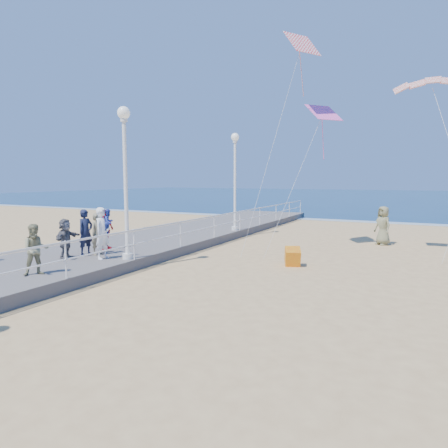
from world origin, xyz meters
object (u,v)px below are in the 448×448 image
at_px(spectator_6, 98,234).
at_px(lamp_post_far, 235,171).
at_px(woman_holding_toddler, 103,233).
at_px(spectator_3, 105,230).
at_px(lamp_post_mid, 125,167).
at_px(toddler_held, 109,222).
at_px(beach_walker_c, 383,226).
at_px(spectator_0, 86,232).
at_px(spectator_5, 65,238).
at_px(box_kite, 293,258).
at_px(spectator_1, 36,250).

bearing_deg(spectator_6, lamp_post_far, -2.45).
relative_size(woman_holding_toddler, spectator_3, 1.14).
relative_size(lamp_post_mid, lamp_post_far, 1.00).
xyz_separation_m(toddler_held, beach_walker_c, (8.25, 10.19, -0.76)).
bearing_deg(spectator_0, lamp_post_far, -8.52).
bearing_deg(spectator_0, spectator_5, 169.78).
relative_size(beach_walker_c, box_kite, 3.19).
xyz_separation_m(spectator_3, beach_walker_c, (9.66, 8.88, -0.25)).
bearing_deg(spectator_1, spectator_6, 44.17).
bearing_deg(box_kite, toddler_held, -171.37).
bearing_deg(spectator_0, lamp_post_mid, -84.15).
bearing_deg(lamp_post_mid, spectator_0, -177.50).
relative_size(spectator_3, spectator_6, 1.03).
bearing_deg(beach_walker_c, box_kite, -67.70).
height_order(spectator_1, spectator_3, spectator_3).
distance_m(toddler_held, spectator_5, 1.70).
distance_m(spectator_1, box_kite, 8.72).
height_order(toddler_held, beach_walker_c, toddler_held).
xyz_separation_m(spectator_0, box_kite, (6.99, 3.34, -0.96)).
distance_m(toddler_held, spectator_3, 1.99).
distance_m(woman_holding_toddler, spectator_3, 1.93).
xyz_separation_m(woman_holding_toddler, spectator_6, (-0.72, 0.50, -0.13)).
distance_m(spectator_3, spectator_6, 1.10).
relative_size(spectator_1, spectator_6, 0.97).
distance_m(toddler_held, spectator_6, 1.08).
relative_size(spectator_1, box_kite, 2.55).
bearing_deg(spectator_5, lamp_post_far, -26.62).
bearing_deg(spectator_3, spectator_0, -176.89).
distance_m(woman_holding_toddler, spectator_6, 0.89).
height_order(lamp_post_far, spectator_5, lamp_post_far).
distance_m(lamp_post_far, spectator_1, 12.37).
distance_m(lamp_post_mid, spectator_1, 4.05).
bearing_deg(lamp_post_far, beach_walker_c, 7.23).
xyz_separation_m(woman_holding_toddler, spectator_3, (-1.26, 1.45, -0.11)).
xyz_separation_m(lamp_post_far, spectator_1, (-0.84, -12.08, -2.50)).
xyz_separation_m(spectator_6, box_kite, (6.60, 3.13, -0.89)).
xyz_separation_m(spectator_1, spectator_6, (-0.68, 3.21, 0.02)).
bearing_deg(lamp_post_mid, spectator_5, -157.54).
distance_m(lamp_post_far, toddler_held, 9.45).
bearing_deg(toddler_held, woman_holding_toddler, 129.35).
relative_size(toddler_held, spectator_6, 0.59).
bearing_deg(woman_holding_toddler, lamp_post_mid, -70.44).
height_order(spectator_6, beach_walker_c, spectator_6).
bearing_deg(box_kite, spectator_6, -177.27).
relative_size(lamp_post_mid, beach_walker_c, 2.78).
xyz_separation_m(spectator_5, beach_walker_c, (9.71, 10.83, -0.16)).
bearing_deg(spectator_3, spectator_5, 174.79).
distance_m(woman_holding_toddler, spectator_5, 1.41).
distance_m(spectator_1, spectator_3, 4.34).
relative_size(spectator_3, beach_walker_c, 0.85).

